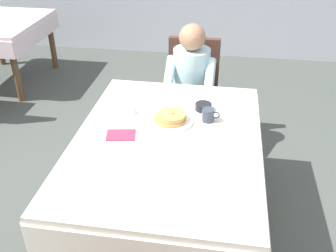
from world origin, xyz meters
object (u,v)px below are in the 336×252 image
Objects in this scene: breakfast_stack at (171,117)px; bowl_butter at (203,107)px; plate_breakfast at (171,121)px; dining_table_main at (167,150)px; fork_left_of_plate at (141,121)px; syrup_pitcher at (132,108)px; diner_person at (191,79)px; chair_diner at (192,86)px; spoon_near_edge at (155,151)px; background_table_far at (1,30)px; cup_coffee at (208,115)px; knife_right_of_plate at (200,126)px.

bowl_butter is (0.19, 0.20, -0.02)m from breakfast_stack.
plate_breakfast is at bearing -133.85° from bowl_butter.
dining_table_main is at bearing -115.91° from bowl_butter.
fork_left_of_plate is at bearing -173.17° from breakfast_stack.
syrup_pitcher is 0.13m from fork_left_of_plate.
chair_diner is at bearing -90.00° from diner_person.
chair_diner is at bearing 71.17° from syrup_pitcher.
chair_diner is 6.20× the size of spoon_near_edge.
dining_table_main is 0.18m from spoon_near_edge.
spoon_near_edge is at bearing -45.33° from background_table_far.
diner_person reaches higher than dining_table_main.
diner_person is 10.18× the size of bowl_butter.
diner_person reaches higher than fork_left_of_plate.
syrup_pitcher is (-0.27, 0.08, -0.00)m from breakfast_stack.
diner_person is 1.00× the size of background_table_far.
background_table_far is at bearing 118.36° from spoon_near_edge.
breakfast_stack is at bearing -134.35° from bowl_butter.
fork_left_of_plate is at bearing -52.30° from syrup_pitcher.
chair_diner is 11.63× the size of syrup_pitcher.
bowl_butter is at bearing 106.59° from cup_coffee.
background_table_far is (-2.29, 0.92, 0.09)m from chair_diner.
cup_coffee reaches higher than bowl_butter.
chair_diner reaches higher than plate_breakfast.
knife_right_of_plate is at bearing -38.30° from background_table_far.
diner_person is 14.00× the size of syrup_pitcher.
chair_diner is at bearing 101.67° from cup_coffee.
syrup_pitcher is (-0.27, 0.08, 0.03)m from plate_breakfast.
knife_right_of_plate is (0.15, -1.01, 0.21)m from chair_diner.
background_table_far is (-2.06, 1.93, -0.12)m from fork_left_of_plate.
syrup_pitcher is 2.70m from background_table_far.
cup_coffee reaches higher than knife_right_of_plate.
syrup_pitcher is (-0.46, -0.12, 0.02)m from bowl_butter.
diner_person is 7.47× the size of spoon_near_edge.
diner_person is at bearing 103.92° from cup_coffee.
breakfast_stack reaches higher than background_table_far.
dining_table_main is 10.16× the size of spoon_near_edge.
spoon_near_edge is 3.15m from background_table_far.
bowl_butter is 0.61× the size of fork_left_of_plate.
plate_breakfast is (-0.01, 0.18, 0.10)m from dining_table_main.
syrup_pitcher is 0.47m from spoon_near_edge.
bowl_butter reaches higher than fork_left_of_plate.
fork_left_of_plate reaches higher than dining_table_main.
chair_diner is at bearing 14.47° from knife_right_of_plate.
dining_table_main is at bearing -42.78° from background_table_far.
cup_coffee reaches higher than breakfast_stack.
plate_breakfast is at bearing 87.22° from diner_person.
bowl_butter is 1.38× the size of syrup_pitcher.
diner_person is at bearing -25.15° from background_table_far.
spoon_near_edge is at bearing -107.41° from dining_table_main.
breakfast_stack is 1.15× the size of fork_left_of_plate.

